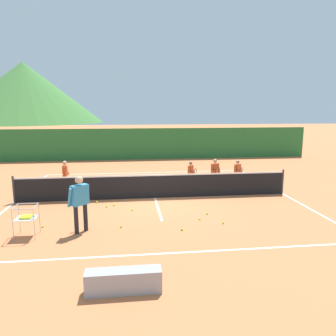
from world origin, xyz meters
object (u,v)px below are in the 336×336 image
at_px(instructor, 80,199).
at_px(student_0, 65,173).
at_px(tennis_ball_8, 207,214).
at_px(tennis_ball_1, 121,227).
at_px(student_1, 191,172).
at_px(tennis_ball_10, 97,202).
at_px(tennis_ball_6, 182,229).
at_px(tennis_ball_3, 223,223).
at_px(tennis_ball_11, 114,205).
at_px(tennis_ball_5, 43,226).
at_px(tennis_ball_7, 107,206).
at_px(student_3, 238,170).
at_px(tennis_ball_4, 200,219).
at_px(tennis_ball_9, 132,210).
at_px(courtside_bench, 124,281).
at_px(student_2, 215,170).
at_px(tennis_net, 155,186).
at_px(ball_cart, 26,217).

relative_size(instructor, student_0, 1.28).
relative_size(instructor, tennis_ball_8, 24.80).
bearing_deg(tennis_ball_1, student_1, 57.73).
xyz_separation_m(instructor, tennis_ball_10, (0.18, 2.96, -0.98)).
bearing_deg(tennis_ball_6, tennis_ball_8, 51.14).
height_order(tennis_ball_3, tennis_ball_11, same).
height_order(instructor, student_1, instructor).
distance_m(tennis_ball_5, tennis_ball_7, 2.59).
bearing_deg(tennis_ball_5, instructor, -22.60).
xyz_separation_m(student_3, tennis_ball_8, (-2.40, -3.89, -0.71)).
xyz_separation_m(tennis_ball_7, tennis_ball_10, (-0.40, 0.60, 0.00)).
xyz_separation_m(tennis_ball_4, tennis_ball_9, (-2.17, 1.24, 0.00)).
bearing_deg(courtside_bench, student_0, 107.19).
bearing_deg(student_2, instructor, -137.39).
bearing_deg(tennis_ball_5, tennis_ball_11, 44.17).
distance_m(tennis_ball_7, tennis_ball_9, 1.07).
bearing_deg(student_0, instructor, -75.23).
distance_m(student_3, tennis_ball_8, 4.62).
distance_m(student_2, tennis_ball_1, 6.37).
xyz_separation_m(student_0, student_3, (7.82, -0.20, -0.05)).
xyz_separation_m(student_1, tennis_ball_3, (0.09, -4.97, -0.68)).
height_order(student_3, tennis_ball_11, student_3).
xyz_separation_m(tennis_ball_5, tennis_ball_6, (4.19, -0.77, 0.00)).
distance_m(instructor, courtside_bench, 3.67).
relative_size(tennis_ball_1, tennis_ball_3, 1.00).
xyz_separation_m(tennis_ball_6, courtside_bench, (-1.69, -3.09, 0.20)).
bearing_deg(tennis_ball_7, tennis_ball_3, -30.41).
relative_size(tennis_net, tennis_ball_5, 160.81).
bearing_deg(tennis_ball_3, tennis_ball_4, 146.17).
bearing_deg(tennis_ball_4, tennis_ball_11, 145.69).
xyz_separation_m(student_2, tennis_ball_7, (-4.77, -2.57, -0.76)).
relative_size(student_1, tennis_ball_3, 17.50).
bearing_deg(courtside_bench, ball_cart, 130.80).
height_order(tennis_net, tennis_ball_5, tennis_net).
relative_size(tennis_ball_3, tennis_ball_7, 1.00).
bearing_deg(student_3, courtside_bench, -121.84).
height_order(tennis_ball_1, tennis_ball_3, same).
distance_m(tennis_ball_6, tennis_ball_11, 3.50).
height_order(student_0, tennis_ball_11, student_0).
relative_size(student_2, tennis_ball_8, 19.30).
distance_m(student_0, tennis_ball_9, 4.49).
relative_size(student_2, ball_cart, 1.46).
height_order(ball_cart, tennis_ball_9, ball_cart).
distance_m(student_2, tennis_ball_10, 5.58).
relative_size(student_3, tennis_ball_7, 18.10).
xyz_separation_m(tennis_net, tennis_ball_5, (-3.68, -2.88, -0.47)).
xyz_separation_m(student_3, tennis_ball_10, (-6.27, -2.03, -0.71)).
height_order(tennis_ball_1, tennis_ball_6, same).
bearing_deg(student_2, tennis_ball_1, -131.61).
distance_m(tennis_net, tennis_ball_7, 2.19).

